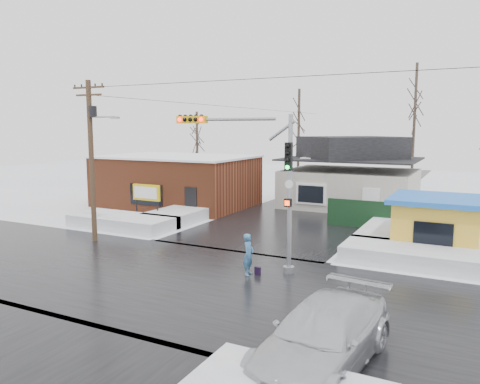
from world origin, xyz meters
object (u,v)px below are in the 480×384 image
at_px(utility_pole, 92,151).
at_px(car, 323,336).
at_px(pedestrian, 249,255).
at_px(traffic_signal, 257,170).
at_px(marquee_sign, 146,194).
at_px(kiosk, 437,224).

xyz_separation_m(utility_pole, car, (15.74, -7.79, -4.25)).
distance_m(utility_pole, pedestrian, 11.39).
height_order(traffic_signal, marquee_sign, traffic_signal).
xyz_separation_m(traffic_signal, marquee_sign, (-11.43, 6.53, -2.62)).
distance_m(traffic_signal, marquee_sign, 13.42).
xyz_separation_m(pedestrian, car, (5.27, -6.20, -0.06)).
height_order(kiosk, pedestrian, kiosk).
distance_m(traffic_signal, car, 9.75).
distance_m(pedestrian, car, 8.14).
bearing_deg(utility_pole, marquee_sign, 100.13).
relative_size(marquee_sign, car, 0.43).
bearing_deg(kiosk, car, -96.75).
bearing_deg(traffic_signal, marquee_sign, 150.28).
bearing_deg(marquee_sign, utility_pole, -79.87).
distance_m(traffic_signal, utility_pole, 10.39).
xyz_separation_m(kiosk, car, (-1.69, -14.29, -0.60)).
bearing_deg(traffic_signal, utility_pole, 177.05).
height_order(traffic_signal, kiosk, traffic_signal).
xyz_separation_m(utility_pole, kiosk, (17.43, 6.49, -3.65)).
relative_size(utility_pole, pedestrian, 4.90).
bearing_deg(utility_pole, kiosk, 20.44).
height_order(traffic_signal, pedestrian, traffic_signal).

